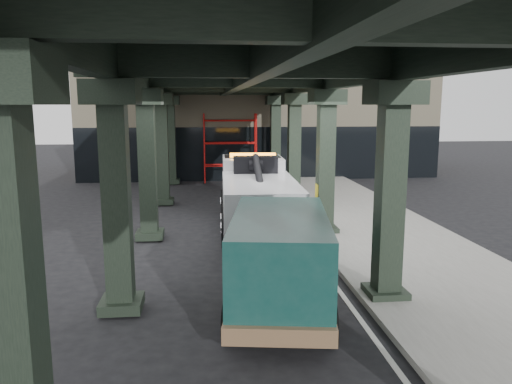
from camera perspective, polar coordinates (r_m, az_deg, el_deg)
ground at (r=15.39m, az=0.02°, el=-7.06°), size 90.00×90.00×0.00m
sidewalk at (r=18.24m, az=13.58°, el=-4.38°), size 5.00×40.00×0.15m
lane_stripe at (r=17.53m, az=4.88°, el=-4.95°), size 0.12×38.00×0.01m
viaduct at (r=16.70m, az=-2.12°, el=13.23°), size 7.40×32.00×6.40m
building at (r=34.82m, az=-0.16°, el=9.12°), size 22.00×10.00×8.00m
scaffolding at (r=29.42m, az=-2.99°, el=5.26°), size 3.08×0.88×4.00m
tow_truck at (r=18.03m, az=0.01°, el=-0.12°), size 2.75×8.52×2.77m
towed_van at (r=11.12m, az=2.75°, el=-7.44°), size 2.86×5.66×2.20m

